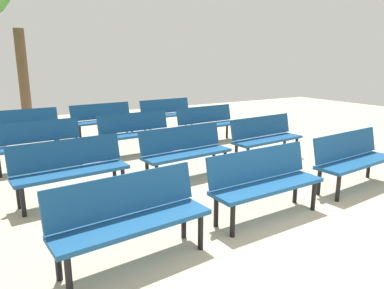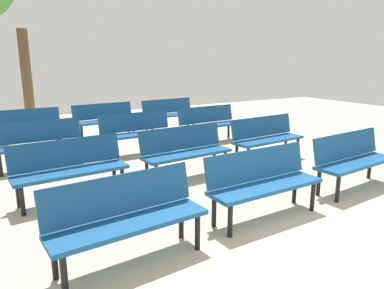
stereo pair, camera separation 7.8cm
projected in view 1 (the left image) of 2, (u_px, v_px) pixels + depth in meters
name	position (u px, v px, depth m)	size (l,w,h in m)	color
ground_plane	(382.00, 273.00, 3.43)	(24.00, 24.00, 0.00)	#BCAD8E
bench_r0_c0	(130.00, 214.00, 3.55)	(1.63, 0.60, 0.87)	navy
bench_r0_c1	(264.00, 179.00, 4.59)	(1.61, 0.52, 0.87)	navy
bench_r0_c2	(352.00, 157.00, 5.64)	(1.63, 0.60, 0.87)	navy
bench_r1_c0	(70.00, 166.00, 5.14)	(1.63, 0.59, 0.87)	navy
bench_r1_c1	(185.00, 149.00, 6.13)	(1.63, 0.59, 0.87)	navy
bench_r1_c2	(265.00, 135.00, 7.21)	(1.63, 0.60, 0.87)	navy
bench_r2_c0	(38.00, 142.00, 6.67)	(1.62, 0.54, 0.87)	navy
bench_r2_c1	(136.00, 131.00, 7.71)	(1.62, 0.54, 0.87)	navy
bench_r2_c2	(208.00, 122.00, 8.77)	(1.63, 0.58, 0.87)	navy
bench_r3_c0	(23.00, 126.00, 8.22)	(1.61, 0.52, 0.87)	navy
bench_r3_c1	(103.00, 118.00, 9.31)	(1.63, 0.60, 0.87)	navy
bench_r3_c2	(167.00, 112.00, 10.35)	(1.63, 0.60, 0.87)	navy
tree_1	(23.00, 77.00, 11.32)	(0.32, 0.32, 2.93)	brown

